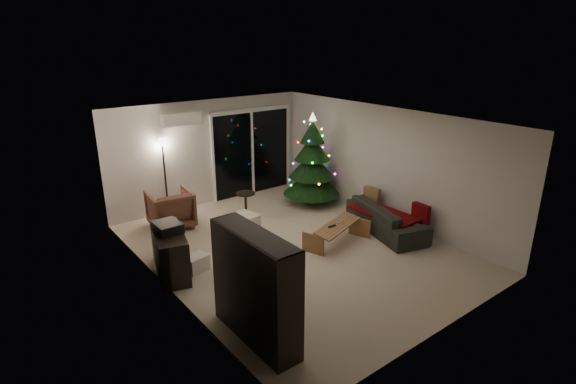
# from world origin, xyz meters

# --- Properties ---
(room) EXTENTS (6.50, 7.51, 2.60)m
(room) POSITION_xyz_m (0.46, 1.49, 1.02)
(room) COLOR beige
(room) RESTS_ON ground
(bookshelf) EXTENTS (0.86, 1.58, 1.54)m
(bookshelf) POSITION_xyz_m (-2.25, -1.80, 0.77)
(bookshelf) COLOR black
(bookshelf) RESTS_ON floor
(media_cabinet) EXTENTS (0.78, 1.32, 0.78)m
(media_cabinet) POSITION_xyz_m (-2.25, 0.54, 0.39)
(media_cabinet) COLOR black
(media_cabinet) RESTS_ON floor
(stereo) EXTENTS (0.39, 0.47, 0.17)m
(stereo) POSITION_xyz_m (-2.25, 0.54, 0.86)
(stereo) COLOR black
(stereo) RESTS_ON media_cabinet
(armchair) EXTENTS (0.97, 0.99, 0.81)m
(armchair) POSITION_xyz_m (-1.42, 2.42, 0.41)
(armchair) COLOR brown
(armchair) RESTS_ON floor
(ottoman) EXTENTS (0.58, 0.58, 0.45)m
(ottoman) POSITION_xyz_m (-0.44, 1.08, 0.23)
(ottoman) COLOR beige
(ottoman) RESTS_ON floor
(cardboard_box_a) EXTENTS (0.44, 0.37, 0.28)m
(cardboard_box_a) POSITION_xyz_m (-1.87, 0.37, 0.14)
(cardboard_box_a) COLOR silver
(cardboard_box_a) RESTS_ON floor
(cardboard_box_b) EXTENTS (0.47, 0.43, 0.27)m
(cardboard_box_b) POSITION_xyz_m (-0.74, 0.85, 0.13)
(cardboard_box_b) COLOR silver
(cardboard_box_b) RESTS_ON floor
(side_table) EXTENTS (0.49, 0.49, 0.54)m
(side_table) POSITION_xyz_m (0.20, 2.01, 0.27)
(side_table) COLOR black
(side_table) RESTS_ON floor
(floor_lamp) EXTENTS (0.28, 0.28, 1.72)m
(floor_lamp) POSITION_xyz_m (-1.17, 3.17, 0.86)
(floor_lamp) COLOR black
(floor_lamp) RESTS_ON floor
(sofa) EXTENTS (1.34, 2.17, 0.59)m
(sofa) POSITION_xyz_m (2.05, -0.53, 0.30)
(sofa) COLOR #2D2F2B
(sofa) RESTS_ON floor
(sofa_throw) EXTENTS (0.63, 1.46, 0.05)m
(sofa_throw) POSITION_xyz_m (1.95, -0.53, 0.43)
(sofa_throw) COLOR #640605
(sofa_throw) RESTS_ON sofa
(cushion_a) EXTENTS (0.15, 0.40, 0.39)m
(cushion_a) POSITION_xyz_m (2.30, 0.12, 0.54)
(cushion_a) COLOR #9E8650
(cushion_a) RESTS_ON sofa
(cushion_b) EXTENTS (0.14, 0.40, 0.39)m
(cushion_b) POSITION_xyz_m (2.30, -1.18, 0.54)
(cushion_b) COLOR #640605
(cushion_b) RESTS_ON sofa
(coffee_table) EXTENTS (1.39, 0.86, 0.41)m
(coffee_table) POSITION_xyz_m (0.80, -0.38, 0.21)
(coffee_table) COLOR brown
(coffee_table) RESTS_ON floor
(remote_a) EXTENTS (0.16, 0.05, 0.02)m
(remote_a) POSITION_xyz_m (0.65, -0.38, 0.43)
(remote_a) COLOR black
(remote_a) RESTS_ON coffee_table
(remote_b) EXTENTS (0.16, 0.09, 0.02)m
(remote_b) POSITION_xyz_m (0.90, -0.33, 0.43)
(remote_b) COLOR slate
(remote_b) RESTS_ON coffee_table
(christmas_tree) EXTENTS (1.76, 1.76, 2.22)m
(christmas_tree) POSITION_xyz_m (1.89, 1.69, 1.11)
(christmas_tree) COLOR #173C18
(christmas_tree) RESTS_ON floor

